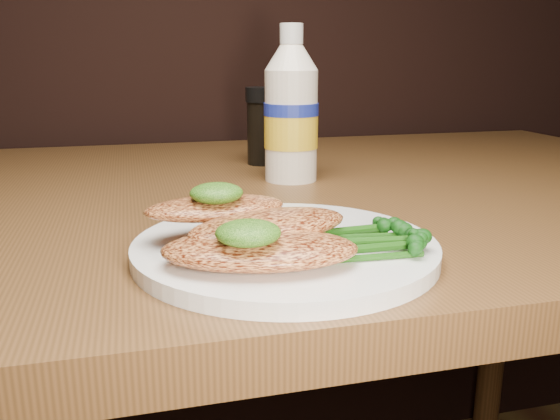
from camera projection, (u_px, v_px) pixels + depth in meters
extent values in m
cylinder|color=white|center=(285.00, 248.00, 0.48)|extent=(0.25, 0.25, 0.01)
ellipsoid|color=#DA8445|center=(260.00, 249.00, 0.42)|extent=(0.15, 0.10, 0.02)
ellipsoid|color=#DA8445|center=(269.00, 226.00, 0.45)|extent=(0.14, 0.10, 0.02)
ellipsoid|color=#DA8445|center=(215.00, 208.00, 0.47)|extent=(0.12, 0.06, 0.02)
ellipsoid|color=#0F3608|center=(248.00, 233.00, 0.40)|extent=(0.05, 0.05, 0.02)
ellipsoid|color=#0F3608|center=(216.00, 193.00, 0.46)|extent=(0.05, 0.04, 0.02)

